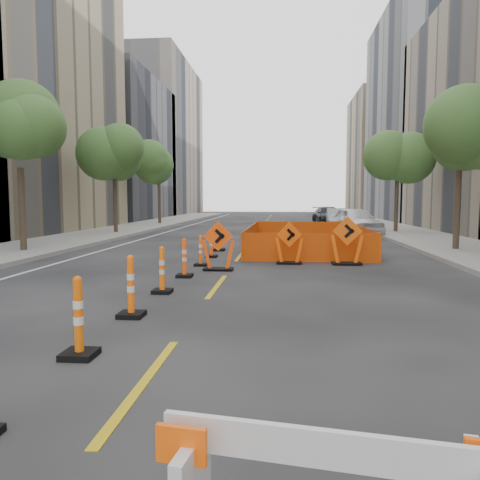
# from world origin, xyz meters

# --- Properties ---
(ground_plane) EXTENTS (140.00, 140.00, 0.00)m
(ground_plane) POSITION_xyz_m (0.00, 0.00, 0.00)
(ground_plane) COLOR black
(sidewalk_left) EXTENTS (4.00, 90.00, 0.15)m
(sidewalk_left) POSITION_xyz_m (-9.00, 12.00, 0.07)
(sidewalk_left) COLOR gray
(sidewalk_left) RESTS_ON ground
(sidewalk_right) EXTENTS (4.00, 90.00, 0.15)m
(sidewalk_right) POSITION_xyz_m (9.00, 12.00, 0.07)
(sidewalk_right) COLOR gray
(sidewalk_right) RESTS_ON ground
(bld_left_d) EXTENTS (12.00, 16.00, 14.00)m
(bld_left_d) POSITION_xyz_m (-17.00, 39.20, 7.00)
(bld_left_d) COLOR #4C4C51
(bld_left_d) RESTS_ON ground
(bld_left_e) EXTENTS (12.00, 20.00, 20.00)m
(bld_left_e) POSITION_xyz_m (-17.00, 55.60, 10.00)
(bld_left_e) COLOR gray
(bld_left_e) RESTS_ON ground
(bld_right_d) EXTENTS (12.00, 18.00, 20.00)m
(bld_right_d) POSITION_xyz_m (17.00, 40.20, 10.00)
(bld_right_d) COLOR gray
(bld_right_d) RESTS_ON ground
(bld_right_e) EXTENTS (12.00, 14.00, 16.00)m
(bld_right_e) POSITION_xyz_m (17.00, 58.60, 8.00)
(bld_right_e) COLOR tan
(bld_right_e) RESTS_ON ground
(tree_l_b) EXTENTS (2.80, 2.80, 5.95)m
(tree_l_b) POSITION_xyz_m (-8.40, 10.00, 4.53)
(tree_l_b) COLOR #382B1E
(tree_l_b) RESTS_ON ground
(tree_l_c) EXTENTS (2.80, 2.80, 5.95)m
(tree_l_c) POSITION_xyz_m (-8.40, 20.00, 4.53)
(tree_l_c) COLOR #382B1E
(tree_l_c) RESTS_ON ground
(tree_l_d) EXTENTS (2.80, 2.80, 5.95)m
(tree_l_d) POSITION_xyz_m (-8.40, 30.00, 4.53)
(tree_l_d) COLOR #382B1E
(tree_l_d) RESTS_ON ground
(tree_r_b) EXTENTS (2.80, 2.80, 5.95)m
(tree_r_b) POSITION_xyz_m (8.40, 12.00, 4.53)
(tree_r_b) COLOR #382B1E
(tree_r_b) RESTS_ON ground
(tree_r_c) EXTENTS (2.80, 2.80, 5.95)m
(tree_r_c) POSITION_xyz_m (8.40, 22.00, 4.53)
(tree_r_c) COLOR #382B1E
(tree_r_c) RESTS_ON ground
(channelizer_2) EXTENTS (0.44, 0.44, 1.11)m
(channelizer_2) POSITION_xyz_m (-1.11, -1.24, 0.55)
(channelizer_2) COLOR #DD5809
(channelizer_2) RESTS_ON ground
(channelizer_3) EXTENTS (0.44, 0.44, 1.12)m
(channelizer_3) POSITION_xyz_m (-1.12, 0.91, 0.56)
(channelizer_3) COLOR #FF5C0A
(channelizer_3) RESTS_ON ground
(channelizer_4) EXTENTS (0.42, 0.42, 1.06)m
(channelizer_4) POSITION_xyz_m (-1.11, 3.06, 0.53)
(channelizer_4) COLOR #FF620A
(channelizer_4) RESTS_ON ground
(channelizer_5) EXTENTS (0.42, 0.42, 1.06)m
(channelizer_5) POSITION_xyz_m (-1.06, 5.22, 0.53)
(channelizer_5) COLOR #FF510A
(channelizer_5) RESTS_ON ground
(channelizer_6) EXTENTS (0.39, 0.39, 0.98)m
(channelizer_6) POSITION_xyz_m (-1.01, 7.37, 0.49)
(channelizer_6) COLOR #FF570A
(channelizer_6) RESTS_ON ground
(channelizer_7) EXTENTS (0.41, 0.41, 1.05)m
(channelizer_7) POSITION_xyz_m (-1.00, 9.52, 0.52)
(channelizer_7) COLOR #FF4F0A
(channelizer_7) RESTS_ON ground
(channelizer_8) EXTENTS (0.44, 0.44, 1.13)m
(channelizer_8) POSITION_xyz_m (-1.00, 11.68, 0.56)
(channelizer_8) COLOR #E25C09
(channelizer_8) RESTS_ON ground
(chevron_sign_left) EXTENTS (1.08, 0.78, 1.46)m
(chevron_sign_left) POSITION_xyz_m (-0.32, 6.51, 0.73)
(chevron_sign_left) COLOR #FF4A0A
(chevron_sign_left) RESTS_ON ground
(chevron_sign_center) EXTENTS (1.03, 0.78, 1.37)m
(chevron_sign_center) POSITION_xyz_m (1.79, 8.08, 0.69)
(chevron_sign_center) COLOR #FF550A
(chevron_sign_center) RESTS_ON ground
(chevron_sign_right) EXTENTS (1.13, 0.79, 1.56)m
(chevron_sign_right) POSITION_xyz_m (3.63, 8.04, 0.78)
(chevron_sign_right) COLOR #E85009
(chevron_sign_right) RESTS_ON ground
(safety_fence) EXTENTS (4.69, 7.88, 0.98)m
(safety_fence) POSITION_xyz_m (2.54, 12.47, 0.49)
(safety_fence) COLOR #FF630D
(safety_fence) RESTS_ON ground
(parked_car_near) EXTENTS (3.01, 5.13, 1.64)m
(parked_car_near) POSITION_xyz_m (5.80, 20.78, 0.82)
(parked_car_near) COLOR white
(parked_car_near) RESTS_ON ground
(parked_car_mid) EXTENTS (1.78, 4.42, 1.43)m
(parked_car_mid) POSITION_xyz_m (5.49, 27.05, 0.71)
(parked_car_mid) COLOR #A0A1A6
(parked_car_mid) RESTS_ON ground
(parked_car_far) EXTENTS (2.68, 5.23, 1.45)m
(parked_car_far) POSITION_xyz_m (5.33, 32.32, 0.73)
(parked_car_far) COLOR black
(parked_car_far) RESTS_ON ground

